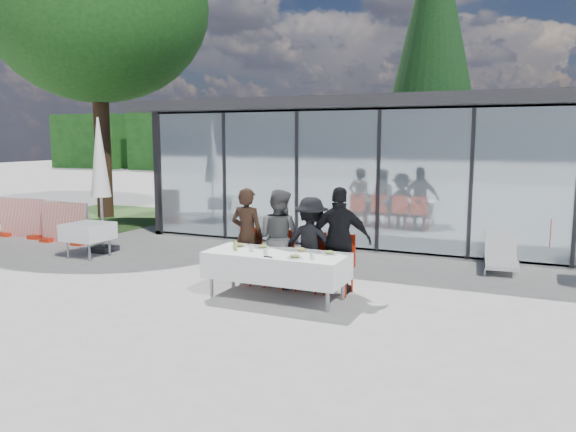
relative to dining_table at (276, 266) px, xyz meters
The scene contains 27 objects.
ground 0.73m from the dining_table, behind, with size 90.00×90.00×0.00m, color #9F9C96.
pavilion 8.53m from the dining_table, 79.59° to the left, with size 14.80×8.80×3.44m.
treeline 28.23m from the dining_table, 95.07° to the left, with size 62.50×2.00×4.40m.
dining_table is the anchor object (origin of this frame).
diner_a 1.20m from the dining_table, 141.84° to the left, with size 0.62×0.62×1.69m, color black.
diner_chair_a 1.18m from the dining_table, 140.47° to the left, with size 0.44×0.44×0.97m.
diner_b 0.83m from the dining_table, 111.73° to the left, with size 0.82×0.82×1.69m, color #515151.
diner_chair_b 0.80m from the dining_table, 110.78° to the left, with size 0.44×0.44×0.97m.
diner_c 0.82m from the dining_table, 66.82° to the left, with size 1.02×1.02×1.58m, color black.
diner_chair_c 0.81m from the dining_table, 67.82° to the left, with size 0.44×0.44×0.97m.
diner_d 1.14m from the dining_table, 41.06° to the left, with size 1.04×1.04×1.77m, color black.
diner_chair_d 1.11m from the dining_table, 42.45° to the left, with size 0.44×0.44×0.97m.
plate_a 0.81m from the dining_table, 168.24° to the left, with size 0.24×0.24×0.07m.
plate_b 0.46m from the dining_table, 149.87° to the left, with size 0.24×0.24×0.07m.
plate_c 0.47m from the dining_table, 33.16° to the left, with size 0.24×0.24×0.07m.
plate_d 0.89m from the dining_table, 12.32° to the left, with size 0.24×0.24×0.07m.
plate_extra 0.57m from the dining_table, 32.08° to the right, with size 0.24×0.24×0.07m.
juice_bottle 0.75m from the dining_table, 169.13° to the right, with size 0.06×0.06×0.16m, color #86AA46.
drinking_glasses 0.33m from the dining_table, 67.05° to the right, with size 1.17×0.21×0.10m.
folded_eyeglasses 0.43m from the dining_table, 84.35° to the right, with size 0.14×0.03×0.01m, color black.
spare_table_left 5.15m from the dining_table, 167.08° to the left, with size 0.86×0.86×0.74m.
spare_chair_b 5.93m from the dining_table, 46.58° to the left, with size 0.62×0.62×0.97m.
market_umbrella 5.62m from the dining_table, 161.33° to the left, with size 0.50×0.50×3.00m.
lounger 4.82m from the dining_table, 49.03° to the left, with size 0.73×1.38×0.72m.
deciduous_tree 12.37m from the dining_table, 145.96° to the left, with size 7.04×6.40×9.38m.
conifer_tree 14.16m from the dining_table, 89.96° to the left, with size 4.00×4.00×10.50m.
grass_patch 10.86m from the dining_table, 145.96° to the left, with size 5.00×5.00×0.02m, color #385926.
Camera 1 is at (4.24, -7.97, 2.58)m, focal length 35.00 mm.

